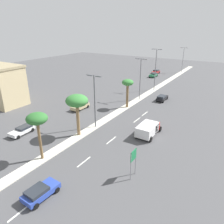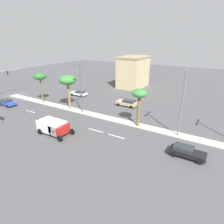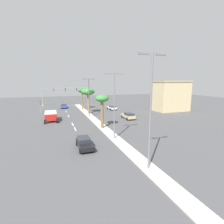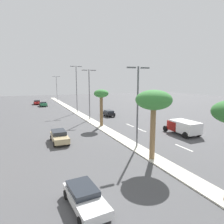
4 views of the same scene
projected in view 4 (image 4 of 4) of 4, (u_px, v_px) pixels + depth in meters
The scene contains 17 objects.
ground_plane at pixel (95, 124), 37.00m from camera, with size 160.00×160.00×0.00m, color #4C4C4F.
median_curb at pixel (80, 114), 46.76m from camera, with size 1.80×97.44×0.12m, color beige.
lane_stripe_mid at pixel (184, 148), 23.69m from camera, with size 0.20×2.80×0.01m, color silver.
lane_stripe_far at pixel (141, 130), 32.23m from camera, with size 0.20×2.80×0.01m, color silver.
lane_stripe_leading at pixel (130, 125), 35.64m from camera, with size 0.20×2.80×0.01m, color silver.
palm_tree_trailing at pixel (154, 102), 19.30m from camera, with size 3.56×3.56×6.95m.
palm_tree_right at pixel (101, 96), 34.00m from camera, with size 2.52×2.52×6.34m.
street_lamp_leading at pixel (138, 100), 23.11m from camera, with size 2.90×0.24×9.42m.
street_lamp_far at pixel (89, 91), 39.80m from camera, with size 2.90×0.24×9.99m.
street_lamp_near at pixel (76, 86), 48.72m from camera, with size 2.90×0.24×11.36m.
street_lamp_front at pixel (57, 86), 76.00m from camera, with size 2.90×0.24×9.46m.
sedan_green_rear at pixel (43, 104), 61.73m from camera, with size 2.16×4.05×1.38m.
sedan_red_left at pixel (37, 102), 66.77m from camera, with size 2.15×3.92×1.40m.
sedan_black_near at pixel (108, 113), 44.65m from camera, with size 1.88×4.28×1.38m.
sedan_tan_outboard at pixel (59, 136), 25.74m from camera, with size 2.00×4.54×1.48m.
sedan_white_right at pixel (85, 197), 12.53m from camera, with size 2.13×4.41×1.23m.
box_truck at pixel (183, 126), 29.50m from camera, with size 2.77×5.46×2.06m.
Camera 4 is at (-11.85, 3.55, 7.96)m, focal length 31.80 mm.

